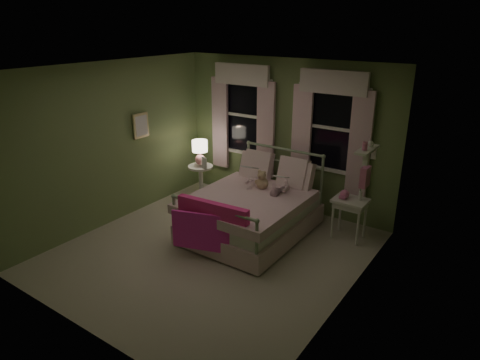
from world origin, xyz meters
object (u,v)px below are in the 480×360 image
Objects in this scene: bed at (253,210)px; nightstand_right at (350,205)px; teddy_bear at (262,181)px; table_lamp at (200,150)px; child_right at (283,174)px; child_left at (253,167)px; nightstand_left at (201,177)px.

bed is 3.18× the size of nightstand_right.
teddy_bear is 0.50× the size of nightstand_right.
teddy_bear is 1.60m from table_lamp.
bed reaches higher than nightstand_right.
child_right is 1.85m from table_lamp.
child_left is at bearing 123.60° from bed.
nightstand_left is at bearing -178.61° from nightstand_right.
child_right is 0.35m from teddy_bear.
bed is at bearing -21.60° from table_lamp.
bed is 2.86× the size of child_right.
nightstand_left is (-1.56, 0.62, 0.03)m from bed.
bed is 0.49m from teddy_bear.
child_left reaches higher than child_right.
bed is at bearing 102.60° from child_left.
table_lamp is at bearing 167.22° from teddy_bear.
teddy_bear is at bearing 129.50° from child_left.
bed reaches higher than nightstand_left.
bed is 3.13× the size of nightstand_left.
teddy_bear is (0.28, -0.16, -0.14)m from child_left.
nightstand_right is at bearing -166.99° from child_right.
table_lamp is at bearing 158.40° from bed.
nightstand_right is (2.86, 0.07, 0.13)m from nightstand_left.
child_right is 1.11× the size of nightstand_right.
table_lamp reaches higher than teddy_bear.
child_left is 1.57× the size of table_lamp.
bed is at bearing -90.00° from teddy_bear.
teddy_bear is at bearing 28.07° from child_right.
child_right is 1.09× the size of nightstand_left.
nightstand_left is 1.42× the size of table_lamp.
child_left is 0.35m from teddy_bear.
child_left is at bearing 150.50° from teddy_bear.
table_lamp reaches higher than nightstand_right.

